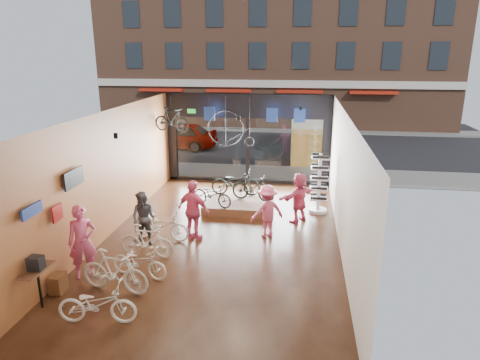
% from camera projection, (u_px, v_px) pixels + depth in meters
% --- Properties ---
extents(ground_plane, '(7.00, 12.00, 0.04)m').
position_uv_depth(ground_plane, '(223.00, 238.00, 13.11)').
color(ground_plane, black).
rests_on(ground_plane, ground).
extents(ceiling, '(7.00, 12.00, 0.04)m').
position_uv_depth(ceiling, '(221.00, 113.00, 12.01)').
color(ceiling, black).
rests_on(ceiling, ground).
extents(wall_left, '(0.04, 12.00, 3.80)m').
position_uv_depth(wall_left, '(109.00, 173.00, 13.05)').
color(wall_left, '#AC673A').
rests_on(wall_left, ground).
extents(wall_right, '(0.04, 12.00, 3.80)m').
position_uv_depth(wall_right, '(344.00, 183.00, 12.07)').
color(wall_right, beige).
rests_on(wall_right, ground).
extents(wall_back, '(7.00, 0.04, 3.80)m').
position_uv_depth(wall_back, '(153.00, 283.00, 6.86)').
color(wall_back, beige).
rests_on(wall_back, ground).
extents(storefront, '(7.00, 0.26, 3.80)m').
position_uv_depth(storefront, '(248.00, 139.00, 18.25)').
color(storefront, black).
rests_on(storefront, ground).
extents(exit_sign, '(0.35, 0.06, 0.18)m').
position_uv_depth(exit_sign, '(192.00, 111.00, 18.13)').
color(exit_sign, '#198C26').
rests_on(exit_sign, storefront).
extents(street_road, '(30.00, 18.00, 0.02)m').
position_uv_depth(street_road, '(265.00, 141.00, 27.33)').
color(street_road, black).
rests_on(street_road, ground).
extents(sidewalk_near, '(30.00, 2.40, 0.12)m').
position_uv_depth(sidewalk_near, '(251.00, 173.00, 19.91)').
color(sidewalk_near, slate).
rests_on(sidewalk_near, ground).
extents(sidewalk_far, '(30.00, 2.00, 0.12)m').
position_uv_depth(sidewalk_far, '(270.00, 129.00, 31.10)').
color(sidewalk_far, slate).
rests_on(sidewalk_far, ground).
extents(opposite_building, '(26.00, 5.00, 14.00)m').
position_uv_depth(opposite_building, '(275.00, 30.00, 31.47)').
color(opposite_building, brown).
rests_on(opposite_building, ground).
extents(street_car, '(4.58, 1.84, 1.56)m').
position_uv_depth(street_car, '(178.00, 135.00, 24.93)').
color(street_car, gray).
rests_on(street_car, street_road).
extents(box_truck, '(2.08, 6.23, 2.45)m').
position_uv_depth(box_truck, '(311.00, 135.00, 22.79)').
color(box_truck, silver).
rests_on(box_truck, street_road).
extents(floor_bike_0, '(1.71, 0.77, 0.87)m').
position_uv_depth(floor_bike_0, '(97.00, 304.00, 8.88)').
color(floor_bike_0, beige).
rests_on(floor_bike_0, ground_plane).
extents(floor_bike_1, '(1.82, 0.78, 1.06)m').
position_uv_depth(floor_bike_1, '(115.00, 271.00, 10.01)').
color(floor_bike_1, beige).
rests_on(floor_bike_1, ground_plane).
extents(floor_bike_2, '(1.63, 0.85, 0.81)m').
position_uv_depth(floor_bike_2, '(139.00, 262.00, 10.71)').
color(floor_bike_2, beige).
rests_on(floor_bike_2, ground_plane).
extents(floor_bike_3, '(1.62, 0.59, 0.95)m').
position_uv_depth(floor_bike_3, '(147.00, 241.00, 11.74)').
color(floor_bike_3, beige).
rests_on(floor_bike_3, ground_plane).
extents(floor_bike_4, '(1.79, 0.75, 0.92)m').
position_uv_depth(floor_bike_4, '(161.00, 226.00, 12.82)').
color(floor_bike_4, beige).
rests_on(floor_bike_4, ground_plane).
extents(display_platform, '(2.40, 1.80, 0.30)m').
position_uv_depth(display_platform, '(239.00, 205.00, 15.45)').
color(display_platform, brown).
rests_on(display_platform, ground_plane).
extents(display_bike_left, '(1.66, 1.14, 0.83)m').
position_uv_depth(display_bike_left, '(212.00, 194.00, 14.84)').
color(display_bike_left, black).
rests_on(display_bike_left, display_platform).
extents(display_bike_mid, '(1.67, 0.80, 0.97)m').
position_uv_depth(display_bike_mid, '(253.00, 188.00, 15.33)').
color(display_bike_mid, black).
rests_on(display_bike_mid, display_platform).
extents(display_bike_right, '(1.85, 0.70, 0.96)m').
position_uv_depth(display_bike_right, '(236.00, 183.00, 15.94)').
color(display_bike_right, black).
rests_on(display_bike_right, display_platform).
extents(customer_0, '(0.82, 0.72, 1.89)m').
position_uv_depth(customer_0, '(82.00, 242.00, 10.59)').
color(customer_0, '#CC4C72').
rests_on(customer_0, ground_plane).
extents(customer_1, '(0.88, 0.74, 1.60)m').
position_uv_depth(customer_1, '(144.00, 218.00, 12.46)').
color(customer_1, '#3F3F44').
rests_on(customer_1, ground_plane).
extents(customer_2, '(1.18, 0.81, 1.86)m').
position_uv_depth(customer_2, '(194.00, 211.00, 12.71)').
color(customer_2, '#CC4C72').
rests_on(customer_2, ground_plane).
extents(customer_3, '(1.23, 1.06, 1.65)m').
position_uv_depth(customer_3, '(267.00, 211.00, 12.95)').
color(customer_3, '#CC4C72').
rests_on(customer_3, ground_plane).
extents(customer_5, '(1.38, 1.51, 1.68)m').
position_uv_depth(customer_5, '(299.00, 197.00, 14.14)').
color(customer_5, '#CC4C72').
rests_on(customer_5, ground_plane).
extents(sunglasses_rack, '(0.65, 0.54, 2.12)m').
position_uv_depth(sunglasses_rack, '(319.00, 183.00, 14.90)').
color(sunglasses_rack, white).
rests_on(sunglasses_rack, ground_plane).
extents(wall_merch, '(0.40, 2.40, 2.60)m').
position_uv_depth(wall_merch, '(51.00, 239.00, 9.88)').
color(wall_merch, navy).
rests_on(wall_merch, wall_left).
extents(penny_farthing, '(1.81, 0.06, 1.45)m').
position_uv_depth(penny_farthing, '(233.00, 130.00, 16.91)').
color(penny_farthing, black).
rests_on(penny_farthing, ceiling).
extents(hung_bike, '(1.64, 0.95, 0.95)m').
position_uv_depth(hung_bike, '(171.00, 120.00, 16.63)').
color(hung_bike, black).
rests_on(hung_bike, ceiling).
extents(jersey_left, '(0.45, 0.03, 0.55)m').
position_uv_depth(jersey_left, '(209.00, 114.00, 17.36)').
color(jersey_left, '#1E3F99').
rests_on(jersey_left, ceiling).
extents(jersey_mid, '(0.45, 0.03, 0.55)m').
position_uv_depth(jersey_mid, '(272.00, 115.00, 17.01)').
color(jersey_mid, '#1E3F99').
rests_on(jersey_mid, ceiling).
extents(jersey_right, '(0.45, 0.03, 0.55)m').
position_uv_depth(jersey_right, '(300.00, 116.00, 16.86)').
color(jersey_right, '#1E3F99').
rests_on(jersey_right, ceiling).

